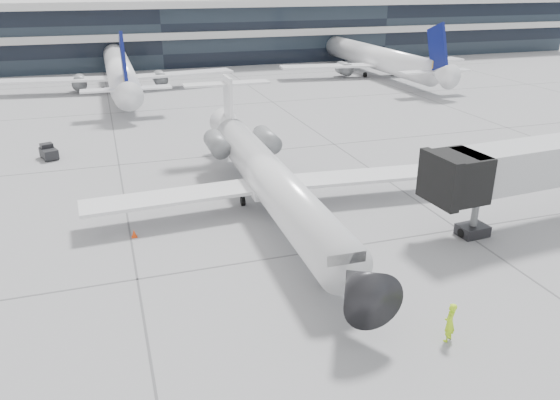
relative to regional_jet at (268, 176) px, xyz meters
name	(u,v)px	position (x,y,z in m)	size (l,w,h in m)	color
ground	(312,252)	(0.60, -6.89, -2.43)	(220.00, 220.00, 0.00)	gray
terminal	(155,34)	(0.60, 75.11, 2.57)	(170.00, 22.00, 10.00)	black
bg_jet_center	(121,89)	(-7.40, 48.11, -2.43)	(32.00, 40.00, 9.60)	white
bg_jet_right	(373,75)	(32.60, 48.11, -2.43)	(32.00, 40.00, 9.60)	white
regional_jet	(268,176)	(0.00, 0.00, 0.00)	(24.69, 30.71, 7.11)	white
ramp_worker	(450,322)	(3.28, -16.53, -1.48)	(0.69, 0.45, 1.88)	#BCFB1A
traffic_cone	(134,234)	(-9.16, -1.62, -2.19)	(0.40, 0.40, 0.51)	#EC3E0C
far_tug	(49,152)	(-15.16, 16.89, -1.85)	(1.77, 2.28, 1.28)	black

